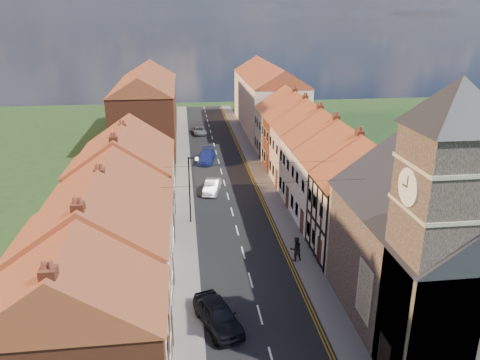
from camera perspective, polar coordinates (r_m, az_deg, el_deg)
The scene contains 23 objects.
road at distance 51.26m, azimuth -1.92°, elevation -0.35°, with size 7.00×90.00×0.02m, color black.
pavement_left at distance 51.07m, azimuth -6.84°, elevation -0.50°, with size 1.80×90.00×0.12m, color slate.
pavement_right at distance 51.79m, azimuth 2.93°, elevation -0.10°, with size 1.80×90.00×0.12m, color slate.
church at distance 27.81m, azimuth 23.11°, elevation -6.79°, with size 11.25×14.25×15.20m.
cottage_r_tudor at distance 35.96m, azimuth 15.49°, elevation -2.39°, with size 8.30×5.20×9.00m.
cottage_r_white_near at distance 40.68m, azimuth 12.74°, elevation 0.43°, with size 8.30×6.00×9.00m.
cottage_r_cream_mid at distance 45.54m, azimuth 10.52°, elevation 2.66°, with size 8.30×5.20×9.00m.
cottage_r_pink at distance 50.51m, azimuth 8.73°, elevation 4.43°, with size 8.30×6.00×9.00m.
cottage_r_white_far at distance 55.56m, azimuth 7.26°, elevation 5.90°, with size 8.30×5.20×9.00m.
cottage_r_cream_far at distance 60.67m, azimuth 6.03°, elevation 7.10°, with size 8.30×6.00×9.00m.
cottage_l_brick_near at distance 22.66m, azimuth -19.54°, elevation -17.09°, with size 8.30×5.70×8.80m.
cottage_l_cream at distance 27.37m, azimuth -17.14°, elevation -9.65°, with size 8.30×6.30×9.10m.
cottage_l_white at distance 33.10m, azimuth -15.35°, elevation -4.51°, with size 8.30×6.90×8.80m.
cottage_l_brick_mid at distance 38.65m, azimuth -14.20°, elevation -0.63°, with size 8.30×5.70×9.10m.
cottage_l_pink at distance 44.16m, azimuth -13.35°, elevation 1.77°, with size 8.30×6.30×8.80m.
block_right_far at distance 75.24m, azimuth 3.45°, elevation 10.23°, with size 8.30×24.20×10.50m.
block_left_far at distance 69.28m, azimuth -11.29°, elevation 9.08°, with size 8.30×24.20×10.50m.
lamppost at distance 40.49m, azimuth -6.06°, elevation -0.68°, with size 0.88×0.15×6.00m.
car_near at distance 28.67m, azimuth -2.73°, elevation -16.09°, with size 1.84×4.58×1.56m, color black.
car_mid at distance 48.47m, azimuth -3.41°, elevation -0.76°, with size 1.40×4.02×1.32m, color silver.
car_far at distance 58.52m, azimuth -4.11°, elevation 2.87°, with size 1.97×4.84×1.41m, color navy.
car_distant at distance 72.54m, azimuth -5.02°, elevation 6.04°, with size 1.90×4.13×1.15m, color #929499.
pedestrian_right at distance 35.27m, azimuth 6.81°, elevation -8.33°, with size 0.91×0.71×1.88m, color black.
Camera 1 is at (-4.19, -18.00, 17.49)m, focal length 35.00 mm.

